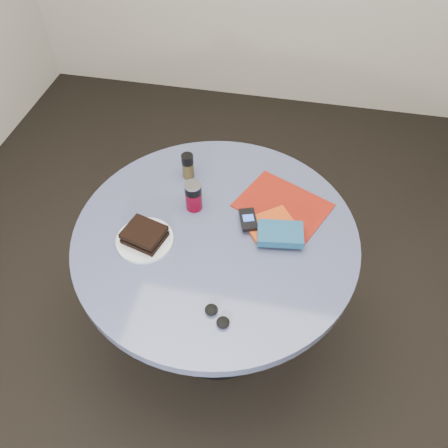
% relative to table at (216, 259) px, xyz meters
% --- Properties ---
extents(ground, '(4.00, 4.00, 0.00)m').
position_rel_table_xyz_m(ground, '(0.00, 0.00, -0.59)').
color(ground, black).
rests_on(ground, ground).
extents(table, '(1.00, 1.00, 0.75)m').
position_rel_table_xyz_m(table, '(0.00, 0.00, 0.00)').
color(table, black).
rests_on(table, ground).
extents(plate, '(0.21, 0.21, 0.01)m').
position_rel_table_xyz_m(plate, '(-0.23, -0.09, 0.17)').
color(plate, silver).
rests_on(plate, table).
extents(sandwich, '(0.15, 0.14, 0.05)m').
position_rel_table_xyz_m(sandwich, '(-0.23, -0.09, 0.20)').
color(sandwich, black).
rests_on(sandwich, plate).
extents(soda_can, '(0.06, 0.06, 0.11)m').
position_rel_table_xyz_m(soda_can, '(-0.10, 0.10, 0.22)').
color(soda_can, maroon).
rests_on(soda_can, table).
extents(pepper_grinder, '(0.06, 0.06, 0.11)m').
position_rel_table_xyz_m(pepper_grinder, '(-0.16, 0.26, 0.22)').
color(pepper_grinder, '#3F361B').
rests_on(pepper_grinder, table).
extents(magazine, '(0.38, 0.34, 0.01)m').
position_rel_table_xyz_m(magazine, '(0.22, 0.17, 0.17)').
color(magazine, maroon).
rests_on(magazine, table).
extents(red_book, '(0.20, 0.19, 0.01)m').
position_rel_table_xyz_m(red_book, '(0.18, 0.06, 0.18)').
color(red_book, '#B93A0E').
rests_on(red_book, magazine).
extents(novel, '(0.17, 0.12, 0.03)m').
position_rel_table_xyz_m(novel, '(0.22, 0.01, 0.20)').
color(novel, navy).
rests_on(novel, red_book).
extents(mp3_player, '(0.08, 0.11, 0.02)m').
position_rel_table_xyz_m(mp3_player, '(0.11, 0.06, 0.19)').
color(mp3_player, black).
rests_on(mp3_player, red_book).
extents(headphones, '(0.10, 0.09, 0.02)m').
position_rel_table_xyz_m(headphones, '(0.07, -0.33, 0.17)').
color(headphones, black).
rests_on(headphones, table).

